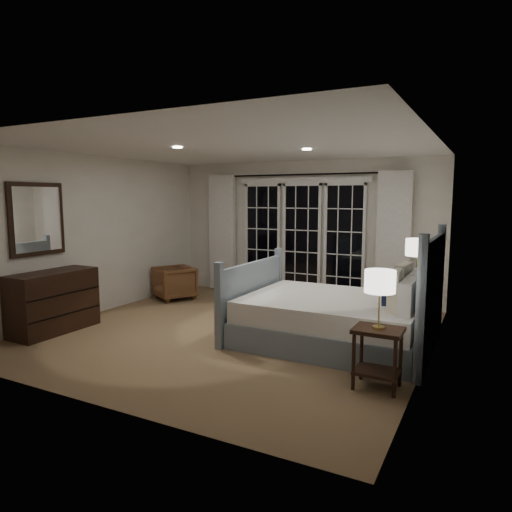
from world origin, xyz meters
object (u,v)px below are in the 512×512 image
at_px(nightstand_left, 378,349).
at_px(nightstand_right, 415,299).
at_px(armchair, 174,283).
at_px(dresser, 53,302).
at_px(lamp_right, 418,248).
at_px(bed, 338,317).
at_px(lamp_left, 380,282).

relative_size(nightstand_left, nightstand_right, 0.93).
relative_size(armchair, dresser, 0.56).
bearing_deg(nightstand_right, dresser, -150.75).
bearing_deg(nightstand_left, armchair, 151.69).
relative_size(nightstand_right, lamp_right, 1.03).
height_order(bed, dresser, bed).
distance_m(nightstand_right, dresser, 5.05).
xyz_separation_m(nightstand_left, lamp_right, (0.01, 2.32, 0.76)).
bearing_deg(armchair, nightstand_left, 1.42).
bearing_deg(lamp_right, lamp_left, -90.15).
bearing_deg(dresser, lamp_right, 29.25).
bearing_deg(lamp_right, bed, -123.03).
bearing_deg(bed, nightstand_right, 56.97).
relative_size(lamp_left, armchair, 0.86).
xyz_separation_m(nightstand_left, dresser, (-4.40, -0.15, 0.03)).
distance_m(nightstand_left, nightstand_right, 2.32).
bearing_deg(nightstand_left, dresser, -178.05).
height_order(lamp_left, dresser, lamp_left).
bearing_deg(bed, lamp_left, -56.49).
bearing_deg(lamp_right, nightstand_left, -90.15).
bearing_deg(bed, armchair, 162.06).
xyz_separation_m(lamp_right, dresser, (-4.40, -2.47, -0.73)).
relative_size(lamp_right, armchair, 0.95).
height_order(nightstand_right, armchair, nightstand_right).
distance_m(lamp_right, dresser, 5.10).
relative_size(nightstand_left, armchair, 0.90).
relative_size(bed, dresser, 2.00).
bearing_deg(dresser, bed, 19.55).
relative_size(nightstand_left, lamp_right, 0.95).
bearing_deg(lamp_left, bed, 123.51).
distance_m(lamp_right, armchair, 4.27).
height_order(lamp_left, armchair, lamp_left).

